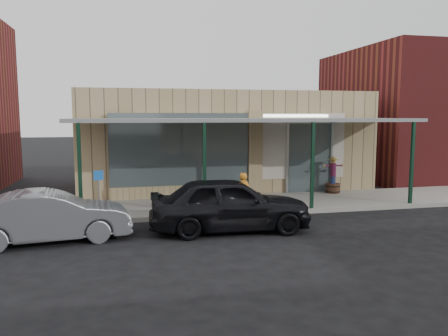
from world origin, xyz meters
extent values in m
plane|color=black|center=(0.00, 0.00, 0.00)|extent=(120.00, 120.00, 0.00)
cube|color=gray|center=(0.00, 3.60, 0.07)|extent=(40.00, 3.20, 0.15)
cube|color=tan|center=(0.00, 8.20, 2.10)|extent=(12.00, 6.00, 4.20)
cube|color=#465356|center=(-2.20, 5.05, 1.90)|extent=(5.20, 0.06, 2.80)
cube|color=#465356|center=(3.00, 5.18, 1.50)|extent=(1.80, 0.06, 2.80)
cube|color=tan|center=(0.70, 5.10, 1.70)|extent=(0.55, 0.30, 3.40)
cube|color=tan|center=(-2.20, 5.10, 0.35)|extent=(5.20, 0.30, 0.50)
cube|color=#B7AEA2|center=(0.00, 5.17, 2.00)|extent=(9.00, 0.02, 2.60)
cube|color=white|center=(0.00, 5.14, 3.20)|extent=(7.50, 0.03, 0.10)
cube|color=slate|center=(0.00, 3.60, 3.05)|extent=(12.00, 3.00, 0.12)
cube|color=black|center=(-5.50, 2.15, 1.55)|extent=(0.10, 0.10, 2.95)
cube|color=black|center=(-1.80, 2.15, 1.55)|extent=(0.10, 0.10, 2.95)
cube|color=black|center=(1.80, 2.15, 1.55)|extent=(0.10, 0.10, 2.95)
cube|color=black|center=(5.50, 2.15, 1.55)|extent=(0.10, 0.10, 2.95)
cylinder|color=#4E321F|center=(3.82, 4.68, 0.34)|extent=(0.65, 0.65, 0.38)
cylinder|color=navy|center=(3.82, 4.68, 0.67)|extent=(0.24, 0.24, 0.28)
cylinder|color=maroon|center=(3.82, 4.68, 1.07)|extent=(0.26, 0.26, 0.52)
sphere|color=#B08F43|center=(3.82, 4.68, 1.43)|extent=(0.21, 0.21, 0.21)
cone|color=#B08F43|center=(3.82, 4.68, 1.55)|extent=(0.34, 0.34, 0.13)
cylinder|color=#4E321F|center=(-1.50, 3.62, 0.33)|extent=(0.57, 0.57, 0.36)
ellipsoid|color=orange|center=(-1.50, 3.62, 0.63)|extent=(0.29, 0.29, 0.23)
cylinder|color=#4C471E|center=(-1.50, 3.62, 0.76)|extent=(0.04, 0.04, 0.05)
cylinder|color=gray|center=(-5.00, 2.40, 0.71)|extent=(0.04, 0.04, 1.12)
cube|color=blue|center=(-5.00, 2.40, 1.41)|extent=(0.28, 0.12, 0.29)
imported|color=black|center=(-1.38, 0.50, 0.76)|extent=(4.55, 2.03, 1.52)
ellipsoid|color=orange|center=(-0.77, 1.28, 1.11)|extent=(0.32, 0.26, 0.40)
sphere|color=orange|center=(-0.77, 1.32, 1.39)|extent=(0.23, 0.23, 0.23)
cylinder|color=#19711D|center=(-0.77, 1.28, 1.27)|extent=(0.16, 0.16, 0.02)
imported|color=slate|center=(-6.09, 0.43, 0.65)|extent=(4.13, 1.94, 1.31)
camera|label=1|loc=(-4.12, -11.12, 3.18)|focal=35.00mm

